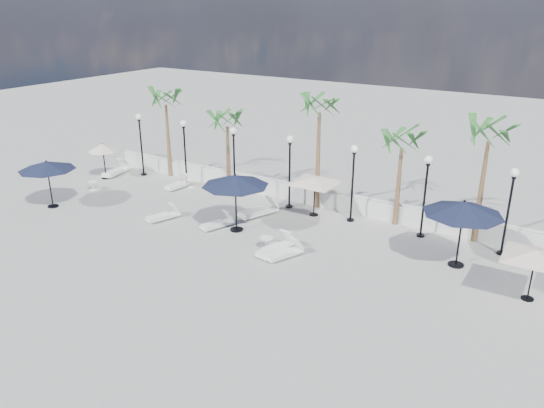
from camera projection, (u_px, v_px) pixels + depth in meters
The scene contains 30 objects.
ground at pixel (213, 254), 22.72m from camera, with size 100.00×100.00×0.00m, color gray.
balustrade at pixel (299, 193), 28.50m from camera, with size 26.00×0.30×1.01m.
lamppost_0 at pixel (140, 136), 32.18m from camera, with size 0.36×0.36×3.84m.
lamppost_1 at pixel (185, 143), 30.45m from camera, with size 0.36×0.36×3.84m.
lamppost_2 at pixel (234, 152), 28.72m from camera, with size 0.36×0.36×3.84m.
lamppost_3 at pixel (290, 162), 26.99m from camera, with size 0.36×0.36×3.84m.
lamppost_4 at pixel (353, 173), 25.25m from camera, with size 0.36×0.36×3.84m.
lamppost_5 at pixel (426, 185), 23.52m from camera, with size 0.36×0.36×3.84m.
lamppost_6 at pixel (510, 200), 21.79m from camera, with size 0.36×0.36×3.84m.
palm_0 at pixel (166, 102), 31.34m from camera, with size 2.60×2.60×5.50m.
palm_1 at pixel (227, 124), 29.39m from camera, with size 2.60×2.60×4.70m.
palm_2 at pixel (320, 110), 26.09m from camera, with size 2.60×2.60×6.10m.
palm_3 at pixel (402, 145), 24.38m from camera, with size 2.60×2.60×4.90m.
palm_4 at pixel (489, 139), 22.27m from camera, with size 2.60×2.60×5.70m.
lounger_0 at pixel (116, 171), 33.02m from camera, with size 1.03×2.17×0.78m.
lounger_1 at pixel (179, 184), 30.66m from camera, with size 0.78×1.85×0.67m.
lounger_2 at pixel (163, 216), 26.20m from camera, with size 1.07×1.81×0.65m.
lounger_3 at pixel (276, 248), 22.70m from camera, with size 0.98×2.10×0.76m.
lounger_4 at pixel (259, 210), 26.70m from camera, with size 1.41×2.26×0.81m.
lounger_5 at pixel (217, 223), 25.29m from camera, with size 1.07×1.80×0.64m.
lounger_6 at pixel (284, 253), 22.33m from camera, with size 1.19×1.84×0.66m.
side_table_0 at pixel (93, 185), 30.30m from camera, with size 0.53×0.53×0.51m.
side_table_1 at pixel (190, 183), 30.74m from camera, with size 0.50×0.50×0.48m.
side_table_2 at pixel (266, 242), 23.04m from camera, with size 0.57×0.57×0.56m.
parasol_navy_left at pixel (47, 166), 27.14m from camera, with size 2.89×2.89×2.55m.
parasol_navy_mid at pixel (235, 181), 24.19m from camera, with size 3.13×3.13×2.81m.
parasol_navy_right at pixel (464, 208), 20.82m from camera, with size 3.19×3.19×2.86m.
parasol_cream_sq_a at pixel (315, 177), 26.12m from camera, with size 4.46×4.46×2.19m.
parasol_cream_sq_b at pixel (537, 250), 18.55m from camera, with size 4.24×4.24×2.12m.
parasol_cream_small at pixel (103, 148), 31.79m from camera, with size 1.80×1.80×2.21m.
Camera 1 is at (12.99, -16.02, 10.11)m, focal length 35.00 mm.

